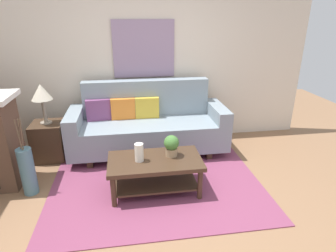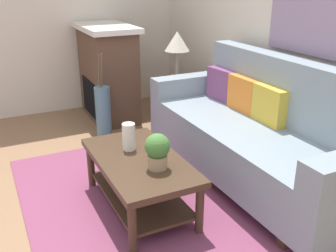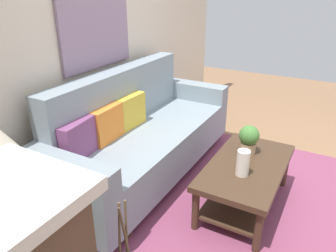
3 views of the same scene
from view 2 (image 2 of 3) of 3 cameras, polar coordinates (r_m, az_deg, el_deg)
ground_plane at (r=3.04m, az=-10.15°, el=-13.47°), size 9.36×9.36×0.00m
wall_back at (r=3.57m, az=21.16°, el=14.04°), size 5.36×0.10×2.70m
wall_left at (r=5.28m, az=-14.99°, el=16.71°), size 0.10×4.92×2.70m
area_rug at (r=3.18m, az=-1.33°, el=-11.30°), size 2.62×2.01×0.01m
couch at (r=3.44m, az=12.77°, el=-1.19°), size 2.33×0.84×1.08m
throw_pillow_plum at (r=3.99m, az=7.98°, el=6.06°), size 0.37×0.16×0.32m
throw_pillow_orange at (r=3.70m, az=11.12°, el=4.66°), size 0.36×0.13×0.32m
throw_pillow_mustard at (r=3.43m, az=14.75°, el=3.01°), size 0.36×0.13×0.32m
coffee_table at (r=2.99m, az=-4.24°, el=-6.70°), size 1.10×0.60×0.43m
tabletop_vase at (r=3.05m, az=-5.78°, el=-1.56°), size 0.10×0.10×0.22m
potted_plant_tabletop at (r=2.73m, az=-1.57°, el=-3.54°), size 0.18×0.18×0.26m
side_table at (r=4.64m, az=1.28°, el=3.29°), size 0.44×0.44×0.56m
table_lamp at (r=4.47m, az=1.35°, el=12.04°), size 0.28×0.28×0.57m
fireplace at (r=4.91m, az=-8.82°, el=7.79°), size 1.02×0.58×1.16m
floor_vase at (r=4.35m, az=-9.48°, el=1.97°), size 0.17×0.17×0.59m
floor_vase_branch_a at (r=4.20m, az=-9.79°, el=7.99°), size 0.04×0.03×0.36m
floor_vase_branch_b at (r=4.24m, az=-9.69°, el=8.10°), size 0.04×0.02×0.36m
floor_vase_branch_c at (r=4.23m, az=-10.14°, el=8.04°), size 0.04×0.04×0.36m
framed_painting at (r=3.51m, az=20.53°, el=16.76°), size 0.95×0.03×0.86m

